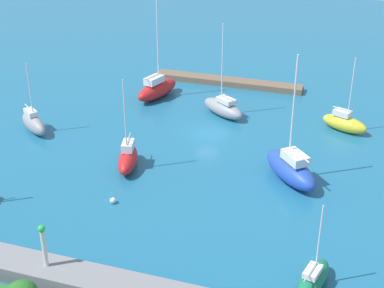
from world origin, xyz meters
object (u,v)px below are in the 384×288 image
at_px(sailboat_gray_lone_south, 34,123).
at_px(sailboat_gray_far_north, 223,108).
at_px(sailboat_blue_along_channel, 291,168).
at_px(sailboat_yellow_outer_mooring, 344,123).
at_px(harbor_beacon, 43,243).
at_px(sailboat_green_lone_north, 313,278).
at_px(sailboat_red_center_basin, 128,158).
at_px(mooring_buoy_white, 113,201).
at_px(pier_dock, 228,82).
at_px(sailboat_red_by_breakwater, 157,89).

bearing_deg(sailboat_gray_lone_south, sailboat_gray_far_north, 65.94).
bearing_deg(sailboat_blue_along_channel, sailboat_yellow_outer_mooring, -58.36).
height_order(harbor_beacon, sailboat_green_lone_north, sailboat_green_lone_north).
distance_m(harbor_beacon, sailboat_blue_along_channel, 26.16).
bearing_deg(sailboat_blue_along_channel, sailboat_red_center_basin, 58.04).
height_order(sailboat_yellow_outer_mooring, sailboat_gray_far_north, sailboat_gray_far_north).
xyz_separation_m(harbor_beacon, mooring_buoy_white, (-0.14, -11.51, -3.19)).
bearing_deg(sailboat_gray_far_north, mooring_buoy_white, 112.22).
bearing_deg(pier_dock, mooring_buoy_white, 86.14).
height_order(sailboat_gray_lone_south, sailboat_green_lone_north, sailboat_gray_lone_south).
bearing_deg(sailboat_red_by_breakwater, sailboat_blue_along_channel, -111.30).
bearing_deg(sailboat_gray_far_north, harbor_beacon, 115.66).
bearing_deg(sailboat_red_center_basin, sailboat_yellow_outer_mooring, 113.51).
xyz_separation_m(sailboat_gray_lone_south, sailboat_yellow_outer_mooring, (-35.35, -11.77, -0.09)).
relative_size(sailboat_green_lone_north, sailboat_red_center_basin, 0.72).
height_order(sailboat_yellow_outer_mooring, sailboat_red_center_basin, sailboat_red_center_basin).
relative_size(sailboat_gray_lone_south, sailboat_gray_far_north, 0.73).
relative_size(pier_dock, sailboat_red_by_breakwater, 1.63).
xyz_separation_m(harbor_beacon, sailboat_green_lone_north, (-19.77, -5.47, -2.64)).
bearing_deg(sailboat_blue_along_channel, pier_dock, -13.25).
bearing_deg(sailboat_gray_far_north, sailboat_yellow_outer_mooring, -146.03).
relative_size(harbor_beacon, sailboat_blue_along_channel, 0.28).
distance_m(sailboat_green_lone_north, mooring_buoy_white, 20.55).
xyz_separation_m(sailboat_red_by_breakwater, sailboat_gray_far_north, (-10.16, 3.02, -0.22)).
xyz_separation_m(sailboat_red_by_breakwater, sailboat_green_lone_north, (-25.22, 32.16, -0.48)).
bearing_deg(sailboat_green_lone_north, sailboat_blue_along_channel, 29.09).
distance_m(sailboat_red_by_breakwater, sailboat_gray_far_north, 10.60).
bearing_deg(harbor_beacon, sailboat_blue_along_channel, -126.44).
bearing_deg(sailboat_red_center_basin, mooring_buoy_white, -3.21).
bearing_deg(mooring_buoy_white, sailboat_green_lone_north, 162.90).
bearing_deg(harbor_beacon, sailboat_green_lone_north, -164.53).
height_order(sailboat_gray_lone_south, sailboat_yellow_outer_mooring, sailboat_yellow_outer_mooring).
height_order(sailboat_blue_along_channel, mooring_buoy_white, sailboat_blue_along_channel).
distance_m(harbor_beacon, sailboat_gray_lone_south, 27.90).
distance_m(sailboat_red_by_breakwater, sailboat_red_center_basin, 19.84).
bearing_deg(sailboat_gray_lone_south, sailboat_green_lone_north, 9.81).
bearing_deg(sailboat_yellow_outer_mooring, sailboat_red_center_basin, -118.75).
bearing_deg(sailboat_green_lone_north, sailboat_red_center_basin, 72.33).
bearing_deg(pier_dock, sailboat_gray_far_north, 101.75).
distance_m(sailboat_red_by_breakwater, sailboat_blue_along_channel, 26.76).
distance_m(sailboat_gray_far_north, sailboat_red_center_basin, 17.42).
xyz_separation_m(sailboat_yellow_outer_mooring, sailboat_green_lone_north, (-0.03, 29.30, -0.21)).
bearing_deg(sailboat_yellow_outer_mooring, sailboat_blue_along_channel, -84.11).
bearing_deg(sailboat_red_by_breakwater, harbor_beacon, -154.55).
relative_size(sailboat_yellow_outer_mooring, sailboat_green_lone_north, 1.27).
xyz_separation_m(sailboat_red_by_breakwater, sailboat_yellow_outer_mooring, (-25.19, 2.87, -0.27)).
distance_m(sailboat_yellow_outer_mooring, mooring_buoy_white, 30.43).
xyz_separation_m(sailboat_yellow_outer_mooring, sailboat_red_center_basin, (20.97, 16.52, 0.10)).
relative_size(sailboat_gray_lone_south, sailboat_blue_along_channel, 0.65).
bearing_deg(sailboat_red_center_basin, sailboat_blue_along_channel, 84.54).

